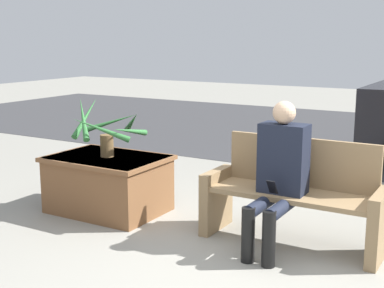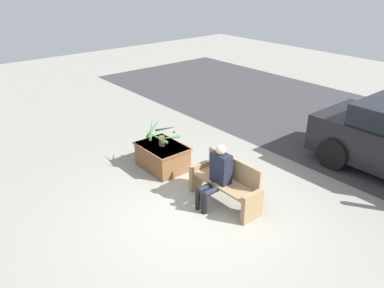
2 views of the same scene
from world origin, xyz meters
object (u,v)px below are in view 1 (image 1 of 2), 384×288
bench (294,196)px  potted_plant (107,129)px  person_seated (279,171)px  planter_box (108,182)px

bench → potted_plant: size_ratio=1.93×
bench → potted_plant: bearing=-175.6°
person_seated → potted_plant: person_seated is taller
planter_box → bench: bearing=4.3°
person_seated → planter_box: bearing=178.5°
bench → potted_plant: potted_plant is taller
planter_box → potted_plant: bearing=3.5°
person_seated → potted_plant: bearing=178.5°
person_seated → planter_box: (-1.80, 0.05, -0.35)m
person_seated → planter_box: person_seated is taller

